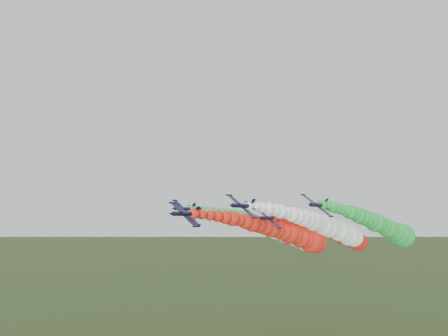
# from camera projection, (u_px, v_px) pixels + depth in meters

# --- Properties ---
(jet_lead) EXTENTS (12.21, 67.35, 14.60)m
(jet_lead) POSITION_uv_depth(u_px,v_px,m) (289.00, 234.00, 125.91)
(jet_lead) COLOR #111533
(jet_lead) RESTS_ON ground
(jet_inner_left) EXTENTS (12.68, 67.88, 15.13)m
(jet_inner_left) POSITION_uv_depth(u_px,v_px,m) (281.00, 233.00, 140.88)
(jet_inner_left) COLOR #111533
(jet_inner_left) RESTS_ON ground
(jet_inner_right) EXTENTS (12.14, 67.34, 14.59)m
(jet_inner_right) POSITION_uv_depth(u_px,v_px,m) (328.00, 227.00, 128.52)
(jet_inner_right) COLOR #111533
(jet_inner_right) RESTS_ON ground
(jet_outer_left) EXTENTS (12.23, 67.43, 14.68)m
(jet_outer_left) POSITION_uv_depth(u_px,v_px,m) (269.00, 226.00, 153.41)
(jet_outer_left) COLOR #111533
(jet_outer_left) RESTS_ON ground
(jet_outer_right) EXTENTS (12.86, 68.06, 15.31)m
(jet_outer_right) POSITION_uv_depth(u_px,v_px,m) (385.00, 227.00, 132.44)
(jet_outer_right) COLOR #111533
(jet_outer_right) RESTS_ON ground
(jet_trail) EXTENTS (12.08, 67.28, 14.53)m
(jet_trail) POSITION_uv_depth(u_px,v_px,m) (338.00, 234.00, 147.26)
(jet_trail) COLOR #111533
(jet_trail) RESTS_ON ground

